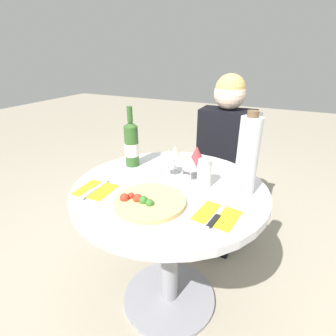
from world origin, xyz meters
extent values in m
plane|color=#9E937F|center=(0.00, 0.00, 0.00)|extent=(12.00, 12.00, 0.00)
cylinder|color=gray|center=(0.00, 0.00, 0.01)|extent=(0.51, 0.51, 0.02)
cylinder|color=gray|center=(0.00, 0.00, 0.36)|extent=(0.09, 0.09, 0.67)
cylinder|color=silver|center=(0.00, 0.00, 0.71)|extent=(0.89, 0.89, 0.04)
cylinder|color=slate|center=(0.07, 0.75, 0.01)|extent=(0.36, 0.36, 0.01)
cylinder|color=slate|center=(0.07, 0.75, 0.20)|extent=(0.06, 0.06, 0.40)
cube|color=slate|center=(0.07, 0.75, 0.41)|extent=(0.40, 0.40, 0.03)
cube|color=slate|center=(0.07, 0.94, 0.67)|extent=(0.40, 0.02, 0.48)
cube|color=black|center=(0.07, 0.60, 0.21)|extent=(0.30, 0.31, 0.43)
cube|color=black|center=(0.07, 0.75, 0.69)|extent=(0.36, 0.19, 0.52)
sphere|color=beige|center=(0.07, 0.75, 1.05)|extent=(0.20, 0.20, 0.20)
sphere|color=tan|center=(0.07, 0.75, 1.07)|extent=(0.19, 0.19, 0.19)
cylinder|color=#DBB26B|center=(-0.01, -0.18, 0.74)|extent=(0.29, 0.29, 0.02)
sphere|color=#336B28|center=(-0.02, -0.20, 0.76)|extent=(0.04, 0.04, 0.04)
sphere|color=#B22D1E|center=(-0.08, -0.19, 0.76)|extent=(0.03, 0.03, 0.03)
sphere|color=#336B28|center=(0.01, -0.21, 0.76)|extent=(0.03, 0.03, 0.03)
sphere|color=#B22D1E|center=(-0.05, -0.20, 0.76)|extent=(0.04, 0.04, 0.04)
sphere|color=#B22D1E|center=(-0.10, -0.22, 0.76)|extent=(0.04, 0.04, 0.04)
cylinder|color=#2D5623|center=(-0.28, 0.13, 0.84)|extent=(0.07, 0.07, 0.21)
cone|color=#2D5623|center=(-0.28, 0.13, 0.96)|extent=(0.07, 0.07, 0.03)
cylinder|color=#2D5623|center=(-0.28, 0.13, 1.01)|extent=(0.03, 0.03, 0.08)
cylinder|color=silver|center=(-0.28, 0.13, 0.82)|extent=(0.07, 0.07, 0.07)
cylinder|color=silver|center=(0.32, 0.08, 0.90)|extent=(0.09, 0.09, 0.33)
cylinder|color=brown|center=(0.32, 0.08, 1.07)|extent=(0.04, 0.04, 0.02)
cylinder|color=silver|center=(0.14, 0.07, 0.78)|extent=(0.06, 0.06, 0.11)
cylinder|color=#B2B2B7|center=(0.14, 0.07, 0.85)|extent=(0.06, 0.06, 0.02)
cylinder|color=silver|center=(0.07, 0.17, 0.73)|extent=(0.06, 0.06, 0.00)
cylinder|color=silver|center=(0.07, 0.17, 0.77)|extent=(0.01, 0.01, 0.07)
cone|color=#9E383D|center=(0.07, 0.17, 0.84)|extent=(0.08, 0.08, 0.08)
cylinder|color=silver|center=(-0.05, 0.17, 0.73)|extent=(0.06, 0.06, 0.00)
cylinder|color=silver|center=(-0.05, 0.17, 0.77)|extent=(0.01, 0.01, 0.07)
cone|color=beige|center=(-0.05, 0.17, 0.83)|extent=(0.06, 0.06, 0.06)
cylinder|color=silver|center=(0.07, 0.09, 0.73)|extent=(0.06, 0.06, 0.00)
cylinder|color=silver|center=(0.07, 0.09, 0.76)|extent=(0.01, 0.01, 0.06)
cone|color=silver|center=(0.07, 0.09, 0.82)|extent=(0.07, 0.07, 0.06)
cylinder|color=silver|center=(-0.05, 0.09, 0.73)|extent=(0.06, 0.06, 0.00)
cylinder|color=silver|center=(-0.05, 0.09, 0.77)|extent=(0.01, 0.01, 0.07)
cone|color=silver|center=(-0.05, 0.09, 0.84)|extent=(0.07, 0.07, 0.07)
cylinder|color=silver|center=(0.01, 0.13, 0.73)|extent=(0.06, 0.06, 0.00)
cylinder|color=silver|center=(0.01, 0.13, 0.76)|extent=(0.01, 0.01, 0.06)
cone|color=beige|center=(0.01, 0.13, 0.83)|extent=(0.08, 0.08, 0.07)
cube|color=yellow|center=(-0.28, -0.18, 0.73)|extent=(0.16, 0.16, 0.00)
cube|color=silver|center=(-0.28, -0.18, 0.74)|extent=(0.03, 0.19, 0.00)
cube|color=silver|center=(-0.28, -0.23, 0.74)|extent=(0.02, 0.09, 0.00)
cube|color=yellow|center=(0.26, -0.14, 0.73)|extent=(0.17, 0.17, 0.00)
cube|color=silver|center=(0.26, -0.14, 0.74)|extent=(0.04, 0.19, 0.00)
cube|color=black|center=(0.26, -0.19, 0.74)|extent=(0.03, 0.09, 0.00)
camera|label=1|loc=(0.45, -0.97, 1.30)|focal=28.00mm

